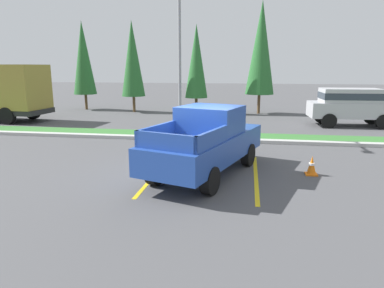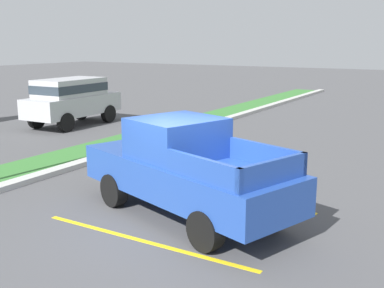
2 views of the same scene
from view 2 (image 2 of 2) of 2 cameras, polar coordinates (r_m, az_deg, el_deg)
name	(u,v)px [view 2 (image 2 of 2)]	position (r m, az deg, el deg)	size (l,w,h in m)	color
ground_plane	(178,222)	(9.92, -1.68, -9.47)	(120.00, 120.00, 0.00)	#4C4C4F
parking_line_near	(143,241)	(9.08, -5.95, -11.62)	(0.12, 4.80, 0.01)	yellow
parking_line_far	(220,196)	(11.53, 3.38, -6.29)	(0.12, 4.80, 0.01)	yellow
curb_strip	(18,183)	(13.14, -20.41, -4.41)	(56.00, 0.40, 0.15)	#B2B2AD
pickup_truck_main	(185,169)	(9.98, -0.90, -3.02)	(3.44, 5.55, 2.10)	black
suv_distant	(72,98)	(21.63, -14.39, 5.43)	(4.67, 2.10, 2.10)	black
traffic_cone	(234,166)	(13.10, 5.10, -2.73)	(0.36, 0.36, 0.60)	orange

